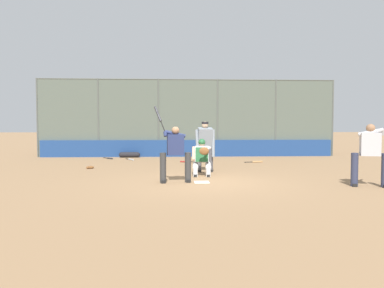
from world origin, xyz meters
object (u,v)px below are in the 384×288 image
batter_on_deck (370,153)px  spare_bat_by_padding (131,159)px  fielding_glove_on_dirt (90,167)px  equipment_bag_dugout_side (130,155)px  umpire_home (205,145)px  catcher_behind_plate (202,157)px  spare_bat_first_base_side (256,162)px  spare_bat_near_backstop (109,158)px  spare_bat_third_base_side (187,162)px  batter_at_plate (175,152)px

batter_on_deck → spare_bat_by_padding: 10.82m
spare_bat_by_padding → fielding_glove_on_dirt: (1.15, 3.42, 0.02)m
equipment_bag_dugout_side → umpire_home: bearing=118.2°
catcher_behind_plate → spare_bat_first_base_side: (-2.73, -4.28, -0.59)m
spare_bat_first_base_side → equipment_bag_dugout_side: size_ratio=0.82×
catcher_behind_plate → batter_on_deck: size_ratio=0.54×
spare_bat_by_padding → equipment_bag_dugout_side: (0.21, -1.47, 0.10)m
umpire_home → spare_bat_near_backstop: (4.20, -5.37, -0.92)m
spare_bat_third_base_side → catcher_behind_plate: bearing=111.2°
batter_at_plate → spare_bat_first_base_side: 6.71m
spare_bat_third_base_side → fielding_glove_on_dirt: fielding_glove_on_dirt is taller
fielding_glove_on_dirt → equipment_bag_dugout_side: bearing=-100.8°
spare_bat_near_backstop → equipment_bag_dugout_side: size_ratio=0.59×
batter_on_deck → spare_bat_near_backstop: bearing=150.3°
spare_bat_near_backstop → spare_bat_by_padding: size_ratio=0.83×
umpire_home → spare_bat_first_base_side: 4.24m
spare_bat_near_backstop → equipment_bag_dugout_side: (-0.90, -0.79, 0.10)m
batter_at_plate → batter_on_deck: (-5.15, 1.03, 0.04)m
batter_on_deck → spare_bat_third_base_side: bearing=140.6°
equipment_bag_dugout_side → spare_bat_by_padding: bearing=98.3°
catcher_behind_plate → spare_bat_third_base_side: (0.29, -4.47, -0.59)m
spare_bat_by_padding → spare_bat_first_base_side: size_ratio=0.86×
catcher_behind_plate → spare_bat_first_base_side: size_ratio=1.37×
catcher_behind_plate → batter_on_deck: 4.89m
spare_bat_near_backstop → spare_bat_first_base_side: bearing=31.5°
spare_bat_by_padding → spare_bat_first_base_side: 5.81m
batter_at_plate → spare_bat_third_base_side: (-0.57, -5.79, -0.84)m
spare_bat_near_backstop → fielding_glove_on_dirt: (0.03, 4.09, 0.02)m
catcher_behind_plate → spare_bat_third_base_side: 4.51m
catcher_behind_plate → fielding_glove_on_dirt: (4.05, -2.28, -0.57)m
spare_bat_near_backstop → catcher_behind_plate: bearing=-9.0°
batter_at_plate → spare_bat_by_padding: bearing=-80.4°
spare_bat_third_base_side → equipment_bag_dugout_side: size_ratio=0.79×
fielding_glove_on_dirt → spare_bat_near_backstop: bearing=-90.5°
spare_bat_near_backstop → equipment_bag_dugout_side: bearing=90.1°
spare_bat_near_backstop → spare_bat_third_base_side: 4.18m
spare_bat_first_base_side → umpire_home: bearing=-148.1°
batter_at_plate → umpire_home: size_ratio=1.24×
umpire_home → fielding_glove_on_dirt: (4.24, -1.27, -0.90)m
catcher_behind_plate → spare_bat_first_base_side: bearing=-118.3°
batter_at_plate → fielding_glove_on_dirt: batter_at_plate is taller
batter_on_deck → fielding_glove_on_dirt: batter_on_deck is taller
batter_at_plate → umpire_home: bearing=-120.9°
catcher_behind_plate → spare_bat_near_backstop: (4.02, -6.38, -0.59)m
umpire_home → spare_bat_first_base_side: umpire_home is taller
batter_at_plate → fielding_glove_on_dirt: size_ratio=7.66×
spare_bat_by_padding → batter_at_plate: bearing=-14.2°
batter_at_plate → catcher_behind_plate: 1.60m
fielding_glove_on_dirt → batter_at_plate: bearing=131.4°
batter_on_deck → spare_bat_near_backstop: (8.29, -8.73, -0.88)m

